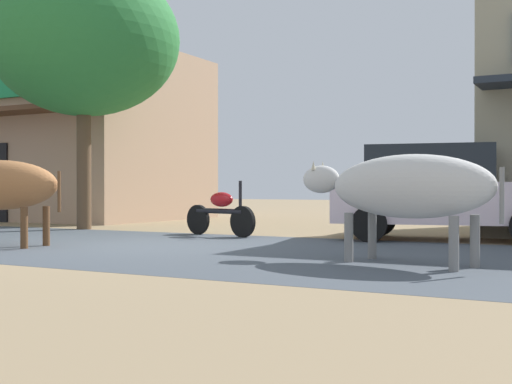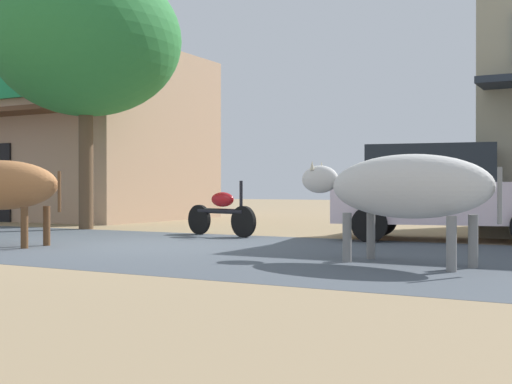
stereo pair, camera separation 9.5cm
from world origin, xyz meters
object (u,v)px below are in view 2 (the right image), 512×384
(roadside_tree, at_px, (86,40))
(cow_far_dark, at_px, (404,187))
(parked_motorcycle, at_px, (222,211))
(parked_hatchback_car, at_px, (443,192))

(roadside_tree, xyz_separation_m, cow_far_dark, (8.07, -3.41, -3.25))
(roadside_tree, distance_m, parked_motorcycle, 5.26)
(parked_hatchback_car, relative_size, parked_motorcycle, 2.32)
(roadside_tree, xyz_separation_m, parked_motorcycle, (3.72, -0.37, -3.70))
(parked_hatchback_car, xyz_separation_m, cow_far_dark, (0.43, -3.96, 0.07))
(roadside_tree, bearing_deg, cow_far_dark, -22.92)
(parked_hatchback_car, height_order, cow_far_dark, parked_hatchback_car)
(parked_motorcycle, relative_size, cow_far_dark, 0.65)
(parked_hatchback_car, bearing_deg, parked_motorcycle, -166.83)
(parked_motorcycle, bearing_deg, parked_hatchback_car, 13.17)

